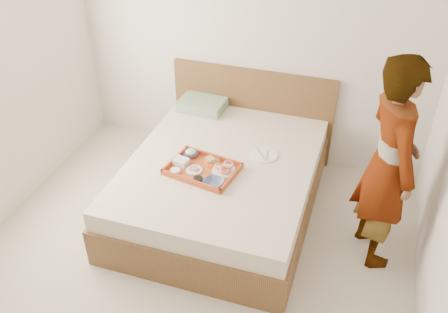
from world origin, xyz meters
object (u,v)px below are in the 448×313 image
bed (222,185)px  person (388,165)px  tray (202,169)px  dinner_plate (264,155)px

bed → person: size_ratio=1.15×
bed → tray: (-0.11, -0.20, 0.29)m
tray → person: (1.43, 0.08, 0.31)m
tray → person: bearing=13.1°
dinner_plate → person: size_ratio=0.14×
tray → dinner_plate: (0.43, 0.38, -0.02)m
tray → person: person is taller
bed → dinner_plate: bearing=30.2°
bed → dinner_plate: dinner_plate is taller
person → tray: bearing=69.7°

